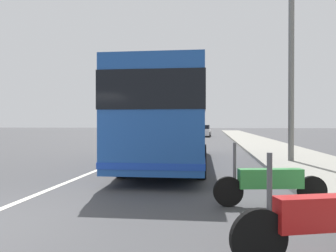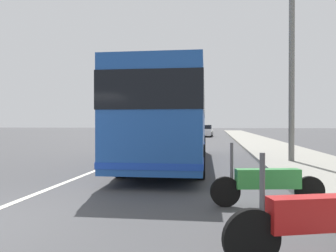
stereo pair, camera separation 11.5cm
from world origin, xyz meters
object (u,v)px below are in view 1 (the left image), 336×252
motorcycle_by_tree (326,220)px  car_ahead_same_lane (166,130)px  coach_bus (172,116)px  car_behind_bus (203,131)px  motorcycle_angled (270,182)px  utility_pole (291,58)px  car_oncoming (174,129)px

motorcycle_by_tree → car_ahead_same_lane: bearing=-96.3°
coach_bus → car_behind_bus: (26.22, -0.39, -1.22)m
motorcycle_angled → utility_pole: utility_pole is taller
car_ahead_same_lane → car_oncoming: car_ahead_same_lane is taller
coach_bus → motorcycle_angled: (-6.32, -2.73, -1.44)m
car_oncoming → utility_pole: 42.70m
coach_bus → car_ahead_same_lane: (32.68, 5.13, -1.18)m
car_ahead_same_lane → coach_bus: bearing=8.6°
motorcycle_angled → car_ahead_same_lane: car_ahead_same_lane is taller
car_behind_bus → car_ahead_same_lane: bearing=42.7°
coach_bus → car_oncoming: size_ratio=2.76×
motorcycle_by_tree → motorcycle_angled: bearing=-102.9°
motorcycle_by_tree → car_oncoming: (50.61, 8.04, 0.22)m
motorcycle_angled → coach_bus: bearing=-77.2°
car_behind_bus → car_oncoming: (15.57, 5.51, 0.03)m
motorcycle_by_tree → car_behind_bus: (35.04, 2.53, 0.18)m
motorcycle_angled → motorcycle_by_tree: bearing=83.8°
car_behind_bus → car_oncoming: car_oncoming is taller
car_ahead_same_lane → car_behind_bus: (-6.46, -5.52, -0.05)m
motorcycle_angled → utility_pole: bearing=-116.9°
motorcycle_by_tree → utility_pole: utility_pole is taller
motorcycle_by_tree → car_oncoming: 51.24m
motorcycle_angled → car_ahead_same_lane: bearing=-89.1°
motorcycle_angled → utility_pole: size_ratio=0.27×
car_ahead_same_lane → car_behind_bus: car_ahead_same_lane is taller
car_ahead_same_lane → utility_pole: bearing=16.5°
motorcycle_by_tree → motorcycle_angled: size_ratio=1.01×
motorcycle_angled → car_oncoming: bearing=-91.3°
motorcycle_by_tree → motorcycle_angled: 2.51m
car_oncoming → motorcycle_by_tree: bearing=9.3°
coach_bus → car_oncoming: bearing=5.1°
coach_bus → utility_pole: 5.23m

